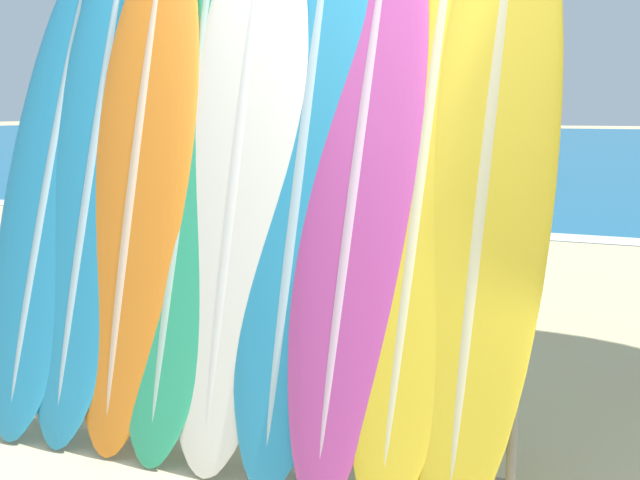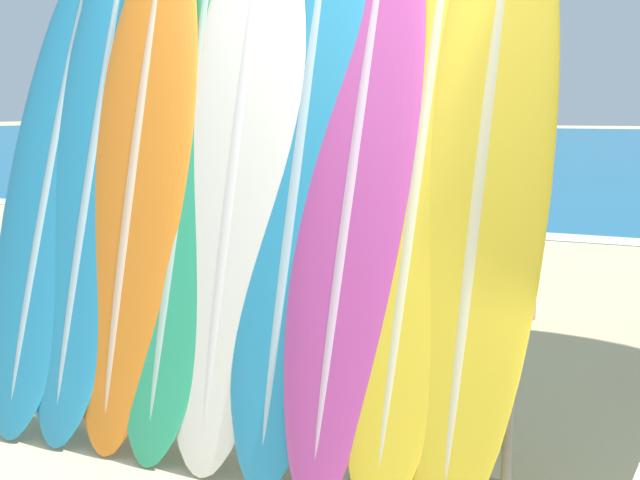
# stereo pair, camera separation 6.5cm
# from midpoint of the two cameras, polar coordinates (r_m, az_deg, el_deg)

# --- Properties ---
(surfboard_rack) EXTENTS (2.37, 0.04, 0.82)m
(surfboard_rack) POSITION_cam_midpoint_polar(r_m,az_deg,el_deg) (3.73, -6.00, -7.55)
(surfboard_rack) COLOR gray
(surfboard_rack) RESTS_ON ground_plane
(surfboard_slot_0) EXTENTS (0.55, 0.76, 2.24)m
(surfboard_slot_0) POSITION_cam_midpoint_polar(r_m,az_deg,el_deg) (4.27, -17.19, 3.30)
(surfboard_slot_0) COLOR teal
(surfboard_slot_0) RESTS_ON ground_plane
(surfboard_slot_1) EXTENTS (0.56, 0.76, 2.46)m
(surfboard_slot_1) POSITION_cam_midpoint_polar(r_m,az_deg,el_deg) (4.11, -14.50, 4.82)
(surfboard_slot_1) COLOR teal
(surfboard_slot_1) RESTS_ON ground_plane
(surfboard_slot_2) EXTENTS (0.54, 0.64, 2.30)m
(surfboard_slot_2) POSITION_cam_midpoint_polar(r_m,az_deg,el_deg) (3.93, -12.04, 3.58)
(surfboard_slot_2) COLOR orange
(surfboard_slot_2) RESTS_ON ground_plane
(surfboard_slot_3) EXTENTS (0.54, 0.71, 2.45)m
(surfboard_slot_3) POSITION_cam_midpoint_polar(r_m,az_deg,el_deg) (3.82, -8.94, 4.59)
(surfboard_slot_3) COLOR #289E70
(surfboard_slot_3) RESTS_ON ground_plane
(surfboard_slot_4) EXTENTS (0.58, 0.64, 2.38)m
(surfboard_slot_4) POSITION_cam_midpoint_polar(r_m,az_deg,el_deg) (3.67, -5.82, 3.99)
(surfboard_slot_4) COLOR silver
(surfboard_slot_4) RESTS_ON ground_plane
(surfboard_slot_5) EXTENTS (0.52, 0.71, 2.37)m
(surfboard_slot_5) POSITION_cam_midpoint_polar(r_m,az_deg,el_deg) (3.53, -1.74, 3.81)
(surfboard_slot_5) COLOR teal
(surfboard_slot_5) RESTS_ON ground_plane
(surfboard_slot_6) EXTENTS (0.48, 0.82, 2.36)m
(surfboard_slot_6) POSITION_cam_midpoint_polar(r_m,az_deg,el_deg) (3.42, 1.92, 3.59)
(surfboard_slot_6) COLOR #B23D8E
(surfboard_slot_6) RESTS_ON ground_plane
(surfboard_slot_7) EXTENTS (0.49, 0.91, 2.56)m
(surfboard_slot_7) POSITION_cam_midpoint_polar(r_m,az_deg,el_deg) (3.37, 6.21, 5.11)
(surfboard_slot_7) COLOR yellow
(surfboard_slot_7) RESTS_ON ground_plane
(surfboard_slot_8) EXTENTS (0.50, 0.79, 2.38)m
(surfboard_slot_8) POSITION_cam_midpoint_polar(r_m,az_deg,el_deg) (3.26, 9.96, 3.32)
(surfboard_slot_8) COLOR yellow
(surfboard_slot_8) RESTS_ON ground_plane
(person_near_water) EXTENTS (0.29, 0.26, 1.67)m
(person_near_water) POSITION_cam_midpoint_polar(r_m,az_deg,el_deg) (7.87, 2.20, 4.32)
(person_near_water) COLOR #A87A5B
(person_near_water) RESTS_ON ground_plane
(person_mid_beach) EXTENTS (0.26, 0.21, 1.57)m
(person_mid_beach) POSITION_cam_midpoint_polar(r_m,az_deg,el_deg) (7.83, -6.85, 3.84)
(person_mid_beach) COLOR tan
(person_mid_beach) RESTS_ON ground_plane
(person_far_left) EXTENTS (0.25, 0.30, 1.76)m
(person_far_left) POSITION_cam_midpoint_polar(r_m,az_deg,el_deg) (6.27, 12.33, 3.52)
(person_far_left) COLOR #A87A5B
(person_far_left) RESTS_ON ground_plane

